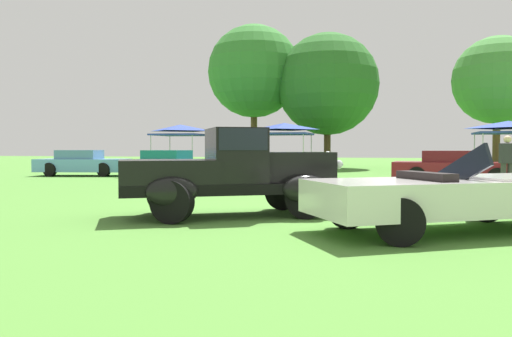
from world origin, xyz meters
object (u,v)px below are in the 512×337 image
at_px(show_car_skyblue, 82,163).
at_px(canopy_tent_right_field, 508,126).
at_px(show_car_burgundy, 455,167).
at_px(spectator_near_truck, 507,162).
at_px(canopy_tent_left_field, 180,129).
at_px(neighbor_convertible, 456,195).
at_px(show_car_teal, 169,164).
at_px(feature_pickup_truck, 232,172).
at_px(canopy_tent_center_field, 284,128).

distance_m(show_car_skyblue, canopy_tent_right_field, 21.35).
relative_size(show_car_skyblue, show_car_burgundy, 0.98).
bearing_deg(spectator_near_truck, canopy_tent_right_field, 78.94).
xyz_separation_m(show_car_burgundy, spectator_near_truck, (1.11, -3.41, 0.31)).
bearing_deg(show_car_burgundy, canopy_tent_left_field, 151.23).
relative_size(neighbor_convertible, show_car_teal, 1.08).
bearing_deg(show_car_skyblue, show_car_teal, -3.47).
height_order(feature_pickup_truck, show_car_burgundy, feature_pickup_truck).
xyz_separation_m(feature_pickup_truck, show_car_teal, (-6.66, 11.40, -0.26)).
bearing_deg(canopy_tent_left_field, show_car_skyblue, -105.80).
bearing_deg(canopy_tent_center_field, show_car_skyblue, -141.65).
bearing_deg(canopy_tent_center_field, spectator_near_truck, -50.22).
height_order(show_car_skyblue, canopy_tent_left_field, canopy_tent_left_field).
bearing_deg(feature_pickup_truck, spectator_near_truck, 49.20).
height_order(neighbor_convertible, show_car_skyblue, neighbor_convertible).
bearing_deg(canopy_tent_center_field, show_car_burgundy, -43.33).
xyz_separation_m(show_car_teal, canopy_tent_right_field, (15.27, 7.82, 1.82)).
bearing_deg(show_car_burgundy, show_car_skyblue, 176.53).
relative_size(show_car_teal, canopy_tent_center_field, 1.50).
bearing_deg(canopy_tent_left_field, canopy_tent_right_field, 1.88).
bearing_deg(canopy_tent_center_field, neighbor_convertible, -70.20).
distance_m(show_car_teal, canopy_tent_center_field, 8.06).
height_order(feature_pickup_truck, canopy_tent_right_field, canopy_tent_right_field).
bearing_deg(feature_pickup_truck, canopy_tent_center_field, 99.05).
xyz_separation_m(feature_pickup_truck, canopy_tent_left_field, (-9.32, 18.63, 1.56)).
xyz_separation_m(neighbor_convertible, canopy_tent_right_field, (4.63, 20.05, 1.84)).
xyz_separation_m(neighbor_convertible, show_car_teal, (-10.64, 12.23, 0.02)).
xyz_separation_m(canopy_tent_left_field, canopy_tent_center_field, (6.40, -0.33, 0.00)).
bearing_deg(canopy_tent_left_field, show_car_teal, -69.85).
height_order(show_car_skyblue, canopy_tent_center_field, canopy_tent_center_field).
distance_m(show_car_teal, spectator_near_truck, 13.58).
distance_m(show_car_skyblue, show_car_teal, 4.63).
distance_m(feature_pickup_truck, canopy_tent_center_field, 18.60).
height_order(neighbor_convertible, canopy_tent_left_field, canopy_tent_left_field).
distance_m(show_car_skyblue, canopy_tent_center_field, 10.83).
bearing_deg(feature_pickup_truck, canopy_tent_right_field, 65.87).
relative_size(feature_pickup_truck, show_car_teal, 0.99).
xyz_separation_m(neighbor_convertible, show_car_skyblue, (-15.26, 12.51, 0.02)).
height_order(neighbor_convertible, canopy_tent_center_field, canopy_tent_center_field).
relative_size(show_car_skyblue, canopy_tent_center_field, 1.55).
xyz_separation_m(show_car_teal, canopy_tent_center_field, (3.75, 6.90, 1.82)).
bearing_deg(spectator_near_truck, canopy_tent_left_field, 143.91).
xyz_separation_m(show_car_teal, spectator_near_truck, (12.94, -4.13, 0.31)).
bearing_deg(neighbor_convertible, show_car_skyblue, 140.65).
xyz_separation_m(show_car_skyblue, show_car_teal, (4.62, -0.28, -0.00)).
relative_size(show_car_skyblue, canopy_tent_right_field, 1.44).
distance_m(canopy_tent_left_field, canopy_tent_center_field, 6.41).
height_order(show_car_burgundy, canopy_tent_center_field, canopy_tent_center_field).
bearing_deg(show_car_skyblue, show_car_burgundy, -3.47).
bearing_deg(show_car_burgundy, neighbor_convertible, -95.90).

